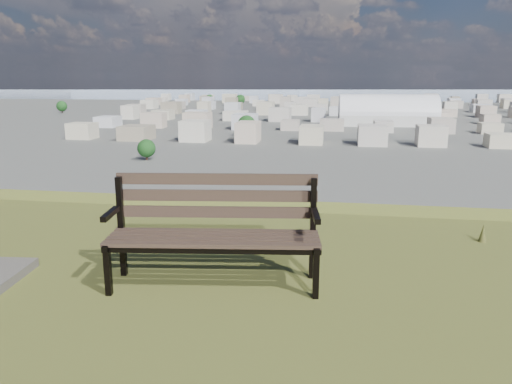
# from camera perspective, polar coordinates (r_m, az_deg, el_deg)

# --- Properties ---
(park_bench) EXTENTS (1.67, 0.72, 0.85)m
(park_bench) POSITION_cam_1_polar(r_m,az_deg,el_deg) (3.91, -4.74, -3.71)
(park_bench) COLOR #3C2922
(park_bench) RESTS_ON hilltop_mesa
(arena) EXTENTS (53.69, 24.76, 22.24)m
(arena) POSITION_cam_1_polar(r_m,az_deg,el_deg) (287.99, 14.74, 8.44)
(arena) COLOR silver
(arena) RESTS_ON ground
(city_blocks) EXTENTS (395.00, 361.00, 7.00)m
(city_blocks) POSITION_cam_1_polar(r_m,az_deg,el_deg) (396.94, 9.36, 9.61)
(city_blocks) COLOR beige
(city_blocks) RESTS_ON ground
(city_trees) EXTENTS (406.52, 387.20, 9.98)m
(city_trees) POSITION_cam_1_polar(r_m,az_deg,el_deg) (322.72, 4.56, 9.20)
(city_trees) COLOR black
(city_trees) RESTS_ON ground
(bay_water) EXTENTS (2400.00, 700.00, 0.12)m
(bay_water) POSITION_cam_1_polar(r_m,az_deg,el_deg) (902.21, 9.50, 11.25)
(bay_water) COLOR #8195A4
(bay_water) RESTS_ON ground
(far_hills) EXTENTS (2050.00, 340.00, 60.00)m
(far_hills) POSITION_cam_1_polar(r_m,az_deg,el_deg) (1406.11, 7.04, 12.97)
(far_hills) COLOR #9AA7BF
(far_hills) RESTS_ON ground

